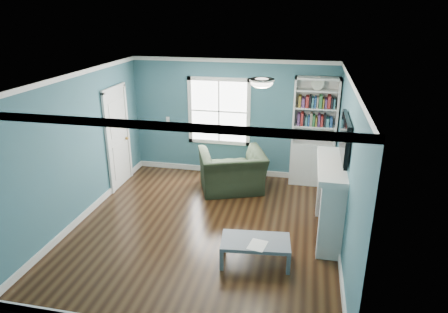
# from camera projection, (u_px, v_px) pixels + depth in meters

# --- Properties ---
(floor) EXTENTS (5.00, 5.00, 0.00)m
(floor) POSITION_uv_depth(u_px,v_px,m) (205.00, 227.00, 6.97)
(floor) COLOR black
(floor) RESTS_ON ground
(room_walls) EXTENTS (5.00, 5.00, 5.00)m
(room_walls) POSITION_uv_depth(u_px,v_px,m) (203.00, 141.00, 6.42)
(room_walls) COLOR #376779
(room_walls) RESTS_ON ground
(trim) EXTENTS (4.50, 5.00, 2.60)m
(trim) POSITION_uv_depth(u_px,v_px,m) (204.00, 161.00, 6.54)
(trim) COLOR white
(trim) RESTS_ON ground
(window) EXTENTS (1.40, 0.06, 1.50)m
(window) POSITION_uv_depth(u_px,v_px,m) (219.00, 111.00, 8.80)
(window) COLOR white
(window) RESTS_ON room_walls
(bookshelf) EXTENTS (0.90, 0.35, 2.31)m
(bookshelf) POSITION_uv_depth(u_px,v_px,m) (313.00, 143.00, 8.41)
(bookshelf) COLOR silver
(bookshelf) RESTS_ON ground
(fireplace) EXTENTS (0.44, 1.58, 1.30)m
(fireplace) POSITION_uv_depth(u_px,v_px,m) (330.00, 201.00, 6.53)
(fireplace) COLOR black
(fireplace) RESTS_ON ground
(tv) EXTENTS (0.06, 1.10, 0.65)m
(tv) POSITION_uv_depth(u_px,v_px,m) (345.00, 138.00, 6.12)
(tv) COLOR black
(tv) RESTS_ON fireplace
(door) EXTENTS (0.12, 0.98, 2.17)m
(door) POSITION_uv_depth(u_px,v_px,m) (118.00, 137.00, 8.31)
(door) COLOR silver
(door) RESTS_ON ground
(ceiling_fixture) EXTENTS (0.38, 0.38, 0.15)m
(ceiling_fixture) POSITION_uv_depth(u_px,v_px,m) (262.00, 82.00, 5.99)
(ceiling_fixture) COLOR white
(ceiling_fixture) RESTS_ON room_walls
(light_switch) EXTENTS (0.08, 0.01, 0.12)m
(light_switch) POSITION_uv_depth(u_px,v_px,m) (168.00, 119.00, 9.12)
(light_switch) COLOR white
(light_switch) RESTS_ON room_walls
(recliner) EXTENTS (1.51, 1.25, 1.13)m
(recliner) POSITION_uv_depth(u_px,v_px,m) (232.00, 165.00, 8.21)
(recliner) COLOR black
(recliner) RESTS_ON ground
(coffee_table) EXTENTS (1.07, 0.66, 0.37)m
(coffee_table) POSITION_uv_depth(u_px,v_px,m) (255.00, 243.00, 5.92)
(coffee_table) COLOR #555E66
(coffee_table) RESTS_ON ground
(paper_sheet) EXTENTS (0.29, 0.35, 0.00)m
(paper_sheet) POSITION_uv_depth(u_px,v_px,m) (257.00, 245.00, 5.78)
(paper_sheet) COLOR white
(paper_sheet) RESTS_ON coffee_table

